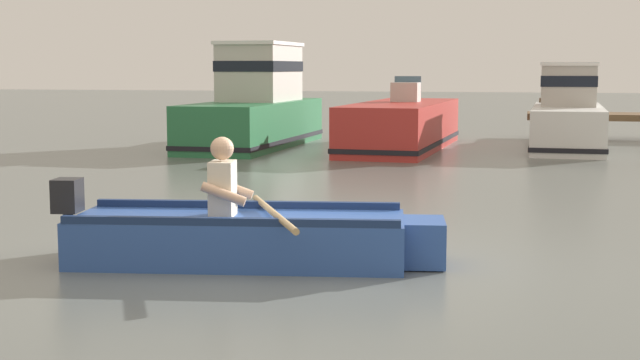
{
  "coord_description": "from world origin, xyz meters",
  "views": [
    {
      "loc": [
        1.92,
        -8.17,
        1.84
      ],
      "look_at": [
        -0.34,
        1.9,
        0.55
      ],
      "focal_mm": 50.97,
      "sensor_mm": 36.0,
      "label": 1
    }
  ],
  "objects_px": {
    "moored_boat_green": "(256,108)",
    "moored_boat_white": "(568,116)",
    "rowboat_with_person": "(246,236)",
    "moored_boat_red": "(402,127)"
  },
  "relations": [
    {
      "from": "moored_boat_green",
      "to": "rowboat_with_person",
      "type": "bearing_deg",
      "value": -73.77
    },
    {
      "from": "moored_boat_green",
      "to": "moored_boat_red",
      "type": "bearing_deg",
      "value": 0.15
    },
    {
      "from": "moored_boat_green",
      "to": "moored_boat_red",
      "type": "height_order",
      "value": "moored_boat_green"
    },
    {
      "from": "rowboat_with_person",
      "to": "moored_boat_white",
      "type": "relative_size",
      "value": 0.71
    },
    {
      "from": "rowboat_with_person",
      "to": "moored_boat_green",
      "type": "xyz_separation_m",
      "value": [
        -3.56,
        12.24,
        0.64
      ]
    },
    {
      "from": "moored_boat_red",
      "to": "rowboat_with_person",
      "type": "bearing_deg",
      "value": -89.33
    },
    {
      "from": "rowboat_with_person",
      "to": "moored_boat_red",
      "type": "relative_size",
      "value": 0.62
    },
    {
      "from": "moored_boat_red",
      "to": "moored_boat_white",
      "type": "height_order",
      "value": "moored_boat_white"
    },
    {
      "from": "moored_boat_green",
      "to": "moored_boat_white",
      "type": "relative_size",
      "value": 1.1
    },
    {
      "from": "moored_boat_green",
      "to": "moored_boat_red",
      "type": "relative_size",
      "value": 0.96
    }
  ]
}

